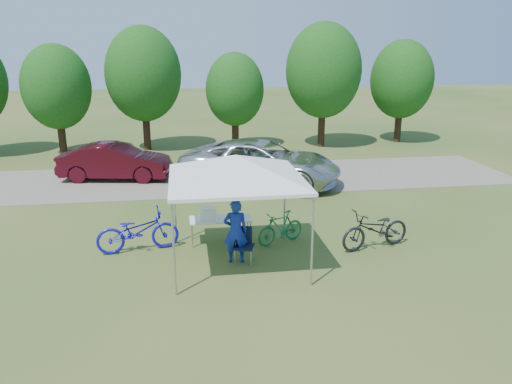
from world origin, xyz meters
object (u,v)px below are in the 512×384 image
cyclist (236,231)px  sedan (115,161)px  folding_chair (244,241)px  bike_dark (376,229)px  bike_blue (138,231)px  minivan (261,163)px  folding_table (220,220)px  bike_green (281,227)px  cooler (208,213)px

cyclist → sedan: size_ratio=0.37×
folding_chair → bike_dark: bearing=21.5°
bike_blue → minivan: minivan is taller
folding_table → minivan: minivan is taller
folding_table → bike_dark: bike_dark is taller
folding_chair → bike_green: 1.54m
folding_table → bike_blue: (-2.18, -0.29, -0.08)m
bike_blue → bike_green: bearing=-100.0°
folding_chair → bike_blue: (-2.64, 1.04, 0.03)m
cooler → bike_blue: size_ratio=0.21×
folding_chair → sedan: 9.41m
bike_dark → cyclist: bearing=-100.1°
folding_table → bike_dark: bearing=-14.4°
bike_dark → sedan: sedan is taller
minivan → bike_blue: bearing=167.6°
folding_chair → cooler: size_ratio=1.97×
bike_green → sedan: sedan is taller
folding_chair → cyclist: 0.35m
cooler → cyclist: cyclist is taller
cyclist → bike_blue: bearing=-16.4°
bike_green → sedan: bearing=-169.7°
cooler → minivan: size_ratio=0.07×
sedan → minivan: bearing=-97.1°
bike_blue → minivan: 7.15m
bike_blue → bike_green: (3.78, -0.01, -0.11)m
cooler → cyclist: 1.47m
folding_table → cooler: bearing=-180.0°
folding_table → bike_blue: bike_blue is taller
bike_blue → minivan: bearing=-45.5°
bike_blue → sedan: 7.58m
bike_dark → sedan: size_ratio=0.47×
folding_table → bike_green: (1.60, -0.29, -0.20)m
folding_table → bike_green: size_ratio=1.13×
folding_chair → folding_table: bearing=126.1°
cyclist → bike_blue: (-2.44, 1.05, -0.26)m
folding_chair → cyclist: bearing=-159.9°
sedan → cooler: bearing=-146.3°
folding_chair → sedan: (-4.06, 8.49, 0.21)m
bike_dark → folding_table: bearing=-119.2°
bike_blue → bike_dark: 6.23m
folding_chair → bike_blue: bike_blue is taller
bike_blue → bike_green: 3.78m
folding_chair → bike_blue: size_ratio=0.42×
folding_table → sedan: sedan is taller
cyclist → bike_dark: bearing=-168.5°
cyclist → sedan: bearing=-58.7°
folding_chair → minivan: 7.02m
bike_blue → cooler: bearing=-91.0°
bike_blue → sedan: size_ratio=0.49×
minivan → cooler: bearing=-179.6°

